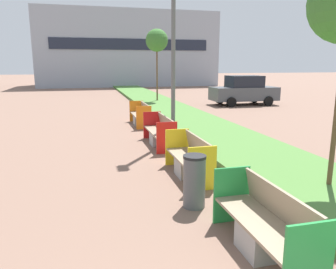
{
  "coord_description": "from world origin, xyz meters",
  "views": [
    {
      "loc": [
        -1.36,
        -0.14,
        2.57
      ],
      "look_at": [
        0.9,
        8.74,
        0.6
      ],
      "focal_mm": 35.0,
      "sensor_mm": 36.0,
      "label": 1
    }
  ],
  "objects_px": {
    "bench_orange_frame": "(141,116)",
    "street_lamp_post": "(173,27)",
    "bench_green_frame": "(264,228)",
    "litter_bin": "(194,181)",
    "bench_yellow_frame": "(189,161)",
    "parked_car_distant": "(244,91)",
    "sapling_tree_far": "(157,41)",
    "bench_red_frame": "(160,134)"
  },
  "relations": [
    {
      "from": "bench_orange_frame",
      "to": "street_lamp_post",
      "type": "xyz_separation_m",
      "value": [
        0.61,
        -3.07,
        3.4
      ]
    },
    {
      "from": "bench_green_frame",
      "to": "litter_bin",
      "type": "xyz_separation_m",
      "value": [
        -0.44,
        1.68,
        0.13
      ]
    },
    {
      "from": "bench_green_frame",
      "to": "bench_orange_frame",
      "type": "height_order",
      "value": "same"
    },
    {
      "from": "bench_yellow_frame",
      "to": "bench_orange_frame",
      "type": "distance_m",
      "value": 6.82
    },
    {
      "from": "parked_car_distant",
      "to": "bench_orange_frame",
      "type": "bearing_deg",
      "value": -143.35
    },
    {
      "from": "bench_green_frame",
      "to": "sapling_tree_far",
      "type": "relative_size",
      "value": 0.41
    },
    {
      "from": "sapling_tree_far",
      "to": "bench_orange_frame",
      "type": "bearing_deg",
      "value": -107.38
    },
    {
      "from": "bench_orange_frame",
      "to": "bench_red_frame",
      "type": "bearing_deg",
      "value": -89.97
    },
    {
      "from": "bench_orange_frame",
      "to": "street_lamp_post",
      "type": "bearing_deg",
      "value": -78.71
    },
    {
      "from": "street_lamp_post",
      "to": "parked_car_distant",
      "type": "height_order",
      "value": "street_lamp_post"
    },
    {
      "from": "litter_bin",
      "to": "street_lamp_post",
      "type": "relative_size",
      "value": 0.14
    },
    {
      "from": "bench_yellow_frame",
      "to": "parked_car_distant",
      "type": "height_order",
      "value": "parked_car_distant"
    },
    {
      "from": "bench_yellow_frame",
      "to": "bench_red_frame",
      "type": "xyz_separation_m",
      "value": [
        0.0,
        3.11,
        0.01
      ]
    },
    {
      "from": "bench_green_frame",
      "to": "parked_car_distant",
      "type": "height_order",
      "value": "parked_car_distant"
    },
    {
      "from": "litter_bin",
      "to": "bench_yellow_frame",
      "type": "bearing_deg",
      "value": 74.94
    },
    {
      "from": "bench_orange_frame",
      "to": "sapling_tree_far",
      "type": "bearing_deg",
      "value": 72.62
    },
    {
      "from": "bench_red_frame",
      "to": "sapling_tree_far",
      "type": "relative_size",
      "value": 0.46
    },
    {
      "from": "litter_bin",
      "to": "parked_car_distant",
      "type": "relative_size",
      "value": 0.23
    },
    {
      "from": "litter_bin",
      "to": "sapling_tree_far",
      "type": "bearing_deg",
      "value": 79.92
    },
    {
      "from": "sapling_tree_far",
      "to": "parked_car_distant",
      "type": "distance_m",
      "value": 6.51
    },
    {
      "from": "bench_orange_frame",
      "to": "street_lamp_post",
      "type": "relative_size",
      "value": 0.3
    },
    {
      "from": "bench_red_frame",
      "to": "bench_orange_frame",
      "type": "distance_m",
      "value": 3.7
    },
    {
      "from": "bench_red_frame",
      "to": "street_lamp_post",
      "type": "relative_size",
      "value": 0.32
    },
    {
      "from": "litter_bin",
      "to": "street_lamp_post",
      "type": "height_order",
      "value": "street_lamp_post"
    },
    {
      "from": "bench_orange_frame",
      "to": "parked_car_distant",
      "type": "xyz_separation_m",
      "value": [
        7.63,
        5.46,
        0.55
      ]
    },
    {
      "from": "bench_red_frame",
      "to": "litter_bin",
      "type": "relative_size",
      "value": 2.25
    },
    {
      "from": "litter_bin",
      "to": "parked_car_distant",
      "type": "bearing_deg",
      "value": 59.88
    },
    {
      "from": "bench_orange_frame",
      "to": "litter_bin",
      "type": "relative_size",
      "value": 2.06
    },
    {
      "from": "bench_orange_frame",
      "to": "sapling_tree_far",
      "type": "height_order",
      "value": "sapling_tree_far"
    },
    {
      "from": "bench_orange_frame",
      "to": "parked_car_distant",
      "type": "bearing_deg",
      "value": 35.58
    },
    {
      "from": "bench_yellow_frame",
      "to": "sapling_tree_far",
      "type": "xyz_separation_m",
      "value": [
        2.45,
        14.65,
        3.71
      ]
    },
    {
      "from": "bench_red_frame",
      "to": "parked_car_distant",
      "type": "height_order",
      "value": "parked_car_distant"
    },
    {
      "from": "bench_green_frame",
      "to": "bench_yellow_frame",
      "type": "distance_m",
      "value": 3.32
    },
    {
      "from": "bench_green_frame",
      "to": "street_lamp_post",
      "type": "height_order",
      "value": "street_lamp_post"
    },
    {
      "from": "litter_bin",
      "to": "sapling_tree_far",
      "type": "relative_size",
      "value": 0.2
    },
    {
      "from": "litter_bin",
      "to": "parked_car_distant",
      "type": "height_order",
      "value": "parked_car_distant"
    },
    {
      "from": "bench_yellow_frame",
      "to": "litter_bin",
      "type": "height_order",
      "value": "litter_bin"
    },
    {
      "from": "bench_green_frame",
      "to": "litter_bin",
      "type": "relative_size",
      "value": 2.03
    },
    {
      "from": "street_lamp_post",
      "to": "parked_car_distant",
      "type": "bearing_deg",
      "value": 50.56
    },
    {
      "from": "bench_yellow_frame",
      "to": "sapling_tree_far",
      "type": "height_order",
      "value": "sapling_tree_far"
    },
    {
      "from": "bench_yellow_frame",
      "to": "parked_car_distant",
      "type": "distance_m",
      "value": 14.46
    },
    {
      "from": "bench_orange_frame",
      "to": "litter_bin",
      "type": "distance_m",
      "value": 8.47
    }
  ]
}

